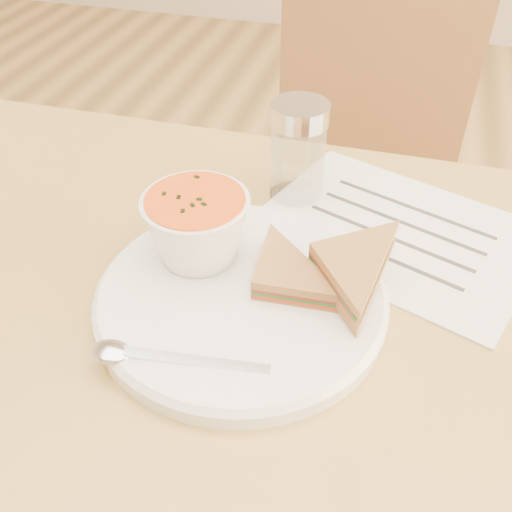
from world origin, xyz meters
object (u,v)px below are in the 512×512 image
(soup_bowl, at_px, (197,230))
(condiment_shaker, at_px, (298,152))
(chair_far, at_px, (359,207))
(plate, at_px, (241,298))
(dining_table, at_px, (227,485))

(soup_bowl, bearing_deg, condiment_shaker, 67.86)
(chair_far, xyz_separation_m, plate, (-0.07, -0.61, 0.30))
(soup_bowl, xyz_separation_m, condiment_shaker, (0.07, 0.17, 0.01))
(dining_table, height_order, condiment_shaker, condiment_shaker)
(dining_table, height_order, chair_far, chair_far)
(chair_far, distance_m, plate, 0.69)
(dining_table, relative_size, chair_far, 1.09)
(dining_table, xyz_separation_m, chair_far, (0.10, 0.62, 0.08))
(dining_table, distance_m, condiment_shaker, 0.49)
(soup_bowl, bearing_deg, dining_table, -54.68)
(chair_far, distance_m, condiment_shaker, 0.54)
(dining_table, bearing_deg, condiment_shaker, 80.28)
(chair_far, relative_size, soup_bowl, 8.34)
(condiment_shaker, bearing_deg, dining_table, -99.72)
(dining_table, relative_size, soup_bowl, 9.07)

